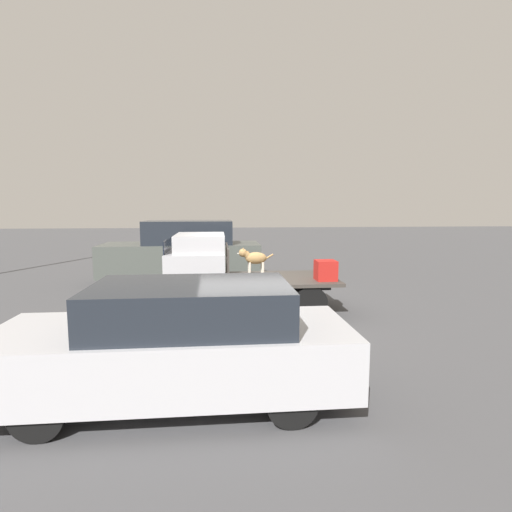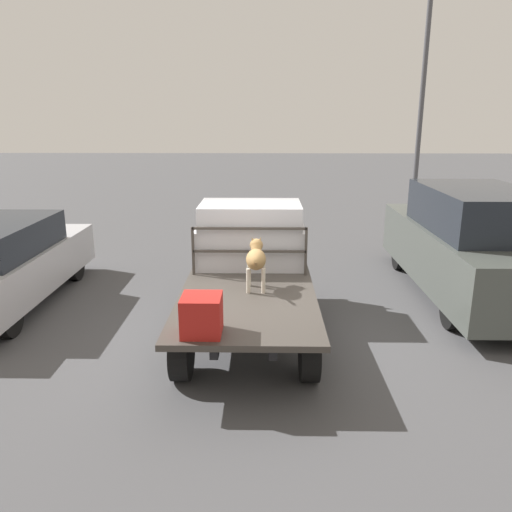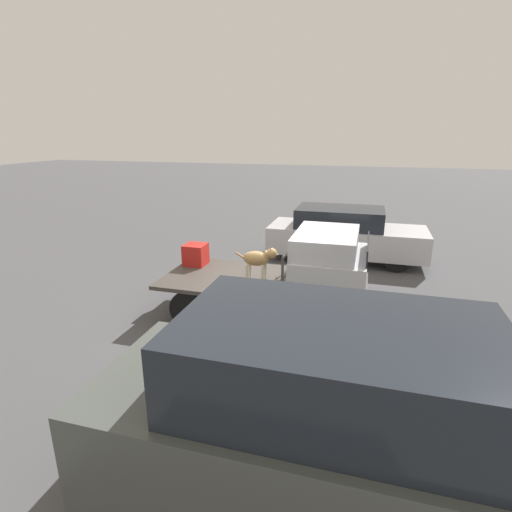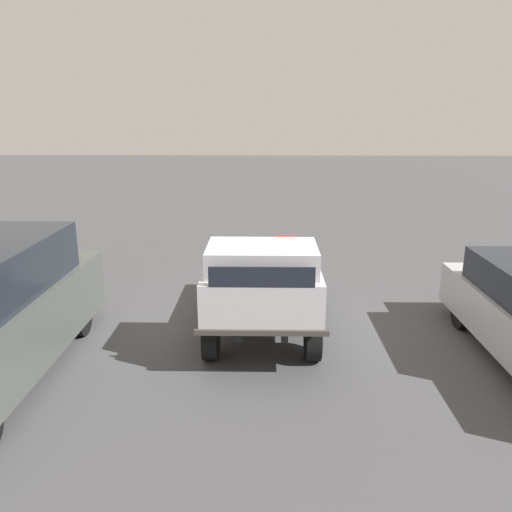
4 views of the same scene
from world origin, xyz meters
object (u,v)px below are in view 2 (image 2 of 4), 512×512
Objects in this scene: parked_pickup_far at (470,244)px; light_pole_near at (426,53)px; cargo_crate at (202,315)px; parked_sedan at (2,263)px; flatbed_truck at (248,301)px; dog at (256,258)px.

parked_pickup_far is 0.70× the size of light_pole_near.
cargo_crate is 5.83m from parked_pickup_far.
light_pole_near is (8.35, -9.66, 4.41)m from parked_sedan.
flatbed_truck is at bearing -104.66° from parked_sedan.
parked_pickup_far is at bearing -46.08° from dog.
dog is 0.17× the size of parked_pickup_far.
light_pole_near is at bearing -12.09° from parked_pickup_far.
light_pole_near is at bearing -28.52° from flatbed_truck.
parked_pickup_far is 8.85m from light_pole_near.
parked_sedan is 13.51m from light_pole_near.
parked_pickup_far is at bearing -51.35° from cargo_crate.
dog is at bearing -104.95° from parked_sedan.
dog is at bearing -20.43° from cargo_crate.
parked_sedan is (1.30, 4.42, 0.18)m from flatbed_truck.
light_pole_near reaches higher than dog.
dog reaches higher than parked_sedan.
parked_sedan is 0.60× the size of light_pole_near.
parked_sedan is at bearing 52.68° from cargo_crate.
parked_sedan is at bearing 91.01° from parked_pickup_far.
flatbed_truck is at bearing 112.31° from parked_pickup_far.
cargo_crate reaches higher than flatbed_truck.
parked_sedan is 0.86× the size of parked_pickup_far.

